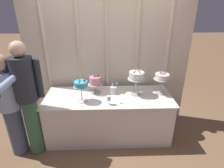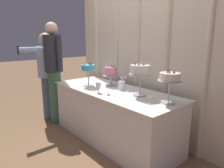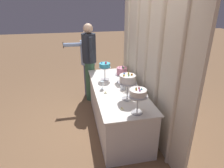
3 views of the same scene
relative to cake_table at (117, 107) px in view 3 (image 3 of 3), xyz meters
The scene contains 13 objects.
ground_plane 0.40m from the cake_table, 90.00° to the right, with size 24.00×24.00×0.00m, color #846042.
draped_curtain 1.17m from the cake_table, 88.92° to the left, with size 2.92×0.15×2.70m.
cake_table is the anchor object (origin of this frame).
cake_display_leftmost 0.78m from the cake_table, 161.65° to the right, with size 0.23×0.23×0.36m.
cake_display_midleft 0.64m from the cake_table, 146.89° to the left, with size 0.25×0.25×0.33m.
cake_display_midright 0.83m from the cake_table, ahead, with size 0.28×0.28×0.44m.
cake_display_rightmost 1.10m from the cake_table, ahead, with size 0.27×0.27×0.39m.
wine_glass 0.55m from the cake_table, 89.62° to the right, with size 0.07×0.07×0.14m.
flower_vase 0.46m from the cake_table, 49.69° to the left, with size 0.12×0.10×0.20m.
tealight_far_left 0.49m from the cake_table, 52.04° to the right, with size 0.04×0.04×0.03m.
tealight_near_left 0.84m from the cake_table, ahead, with size 0.05×0.05×0.03m.
guest_man_pink_jacket 1.33m from the cake_table, 162.62° to the right, with size 0.47×0.33×1.74m.
guest_man_dark_suit 1.53m from the cake_table, 165.36° to the right, with size 0.49×0.74×1.57m.
Camera 3 is at (3.03, -0.62, 2.16)m, focal length 31.29 mm.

